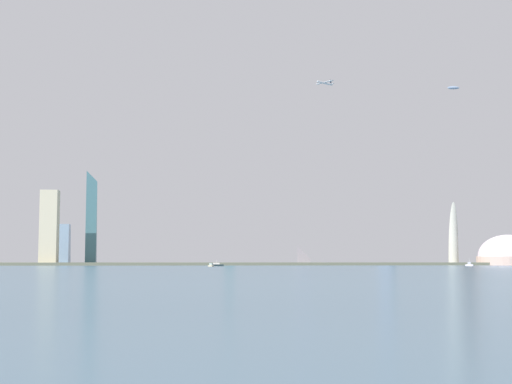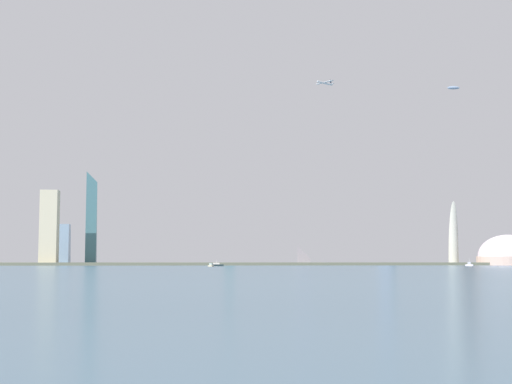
{
  "view_description": "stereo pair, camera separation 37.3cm",
  "coord_description": "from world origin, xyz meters",
  "px_view_note": "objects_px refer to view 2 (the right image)",
  "views": [
    {
      "loc": [
        -133.85,
        -529.5,
        5.8
      ],
      "look_at": [
        -43.02,
        436.34,
        95.64
      ],
      "focal_mm": 52.27,
      "sensor_mm": 36.0,
      "label": 1
    },
    {
      "loc": [
        -133.48,
        -529.53,
        5.8
      ],
      "look_at": [
        -43.02,
        436.34,
        95.64
      ],
      "focal_mm": 52.27,
      "sensor_mm": 36.0,
      "label": 2
    }
  ],
  "objects_px": {
    "skyscraper_0": "(469,208)",
    "skyscraper_1": "(63,245)",
    "airplane": "(325,83)",
    "skyscraper_2": "(229,234)",
    "skyscraper_6": "(388,226)",
    "boat_2": "(469,265)",
    "observation_tower": "(451,137)",
    "skyscraper_7": "(303,219)",
    "boat_4": "(216,265)",
    "skyscraper_4": "(92,202)",
    "stadium_dome": "(508,257)",
    "boat_0": "(211,265)",
    "skyscraper_3": "(49,228)",
    "skyscraper_5": "(301,221)",
    "skyscraper_8": "(384,220)"
  },
  "relations": [
    {
      "from": "boat_4",
      "to": "airplane",
      "type": "bearing_deg",
      "value": 45.6
    },
    {
      "from": "skyscraper_1",
      "to": "skyscraper_4",
      "type": "distance_m",
      "value": 67.95
    },
    {
      "from": "airplane",
      "to": "skyscraper_1",
      "type": "bearing_deg",
      "value": -46.26
    },
    {
      "from": "observation_tower",
      "to": "skyscraper_8",
      "type": "distance_m",
      "value": 146.0
    },
    {
      "from": "skyscraper_0",
      "to": "skyscraper_7",
      "type": "height_order",
      "value": "skyscraper_0"
    },
    {
      "from": "skyscraper_5",
      "to": "boat_4",
      "type": "distance_m",
      "value": 268.88
    },
    {
      "from": "skyscraper_3",
      "to": "boat_2",
      "type": "relative_size",
      "value": 10.79
    },
    {
      "from": "skyscraper_4",
      "to": "skyscraper_7",
      "type": "bearing_deg",
      "value": -3.49
    },
    {
      "from": "skyscraper_2",
      "to": "skyscraper_8",
      "type": "xyz_separation_m",
      "value": [
        216.33,
        -38.23,
        18.55
      ]
    },
    {
      "from": "skyscraper_5",
      "to": "skyscraper_8",
      "type": "relative_size",
      "value": 0.97
    },
    {
      "from": "stadium_dome",
      "to": "skyscraper_7",
      "type": "distance_m",
      "value": 278.84
    },
    {
      "from": "skyscraper_3",
      "to": "boat_0",
      "type": "height_order",
      "value": "skyscraper_3"
    },
    {
      "from": "boat_4",
      "to": "skyscraper_1",
      "type": "bearing_deg",
      "value": 138.13
    },
    {
      "from": "skyscraper_2",
      "to": "skyscraper_6",
      "type": "relative_size",
      "value": 0.84
    },
    {
      "from": "skyscraper_2",
      "to": "boat_2",
      "type": "distance_m",
      "value": 357.39
    },
    {
      "from": "observation_tower",
      "to": "skyscraper_7",
      "type": "bearing_deg",
      "value": 172.76
    },
    {
      "from": "skyscraper_1",
      "to": "airplane",
      "type": "bearing_deg",
      "value": -10.66
    },
    {
      "from": "stadium_dome",
      "to": "boat_0",
      "type": "bearing_deg",
      "value": -153.21
    },
    {
      "from": "skyscraper_1",
      "to": "boat_0",
      "type": "distance_m",
      "value": 319.99
    },
    {
      "from": "skyscraper_1",
      "to": "skyscraper_5",
      "type": "height_order",
      "value": "skyscraper_5"
    },
    {
      "from": "skyscraper_0",
      "to": "skyscraper_8",
      "type": "height_order",
      "value": "skyscraper_0"
    },
    {
      "from": "skyscraper_0",
      "to": "skyscraper_7",
      "type": "xyz_separation_m",
      "value": [
        -235.22,
        -3.99,
        -17.13
      ]
    },
    {
      "from": "airplane",
      "to": "skyscraper_4",
      "type": "bearing_deg",
      "value": -47.76
    },
    {
      "from": "observation_tower",
      "to": "skyscraper_3",
      "type": "height_order",
      "value": "observation_tower"
    },
    {
      "from": "boat_2",
      "to": "skyscraper_0",
      "type": "bearing_deg",
      "value": -76.79
    },
    {
      "from": "observation_tower",
      "to": "airplane",
      "type": "bearing_deg",
      "value": -172.51
    },
    {
      "from": "stadium_dome",
      "to": "skyscraper_1",
      "type": "height_order",
      "value": "skyscraper_1"
    },
    {
      "from": "skyscraper_6",
      "to": "boat_4",
      "type": "height_order",
      "value": "skyscraper_6"
    },
    {
      "from": "skyscraper_0",
      "to": "skyscraper_1",
      "type": "relative_size",
      "value": 3.0
    },
    {
      "from": "skyscraper_4",
      "to": "skyscraper_5",
      "type": "relative_size",
      "value": 1.37
    },
    {
      "from": "skyscraper_5",
      "to": "boat_2",
      "type": "bearing_deg",
      "value": -55.16
    },
    {
      "from": "skyscraper_3",
      "to": "skyscraper_5",
      "type": "height_order",
      "value": "skyscraper_5"
    },
    {
      "from": "skyscraper_5",
      "to": "boat_4",
      "type": "relative_size",
      "value": 7.71
    },
    {
      "from": "skyscraper_3",
      "to": "airplane",
      "type": "height_order",
      "value": "airplane"
    },
    {
      "from": "skyscraper_4",
      "to": "boat_0",
      "type": "bearing_deg",
      "value": -59.55
    },
    {
      "from": "skyscraper_4",
      "to": "skyscraper_6",
      "type": "xyz_separation_m",
      "value": [
        419.39,
        41.93,
        -27.68
      ]
    },
    {
      "from": "skyscraper_6",
      "to": "skyscraper_8",
      "type": "height_order",
      "value": "skyscraper_8"
    },
    {
      "from": "skyscraper_3",
      "to": "airplane",
      "type": "bearing_deg",
      "value": -2.26
    },
    {
      "from": "boat_4",
      "to": "skyscraper_6",
      "type": "bearing_deg",
      "value": 46.36
    },
    {
      "from": "skyscraper_7",
      "to": "skyscraper_3",
      "type": "bearing_deg",
      "value": -173.99
    },
    {
      "from": "observation_tower",
      "to": "skyscraper_0",
      "type": "relative_size",
      "value": 2.1
    },
    {
      "from": "skyscraper_0",
      "to": "boat_0",
      "type": "distance_m",
      "value": 449.0
    },
    {
      "from": "observation_tower",
      "to": "boat_2",
      "type": "xyz_separation_m",
      "value": [
        -38.48,
        -154.56,
        -172.04
      ]
    },
    {
      "from": "skyscraper_5",
      "to": "boat_0",
      "type": "relative_size",
      "value": 9.99
    },
    {
      "from": "boat_2",
      "to": "airplane",
      "type": "relative_size",
      "value": 0.34
    },
    {
      "from": "observation_tower",
      "to": "skyscraper_4",
      "type": "relative_size",
      "value": 1.96
    },
    {
      "from": "skyscraper_2",
      "to": "skyscraper_4",
      "type": "bearing_deg",
      "value": -166.32
    },
    {
      "from": "boat_2",
      "to": "observation_tower",
      "type": "bearing_deg",
      "value": -69.02
    },
    {
      "from": "stadium_dome",
      "to": "skyscraper_0",
      "type": "bearing_deg",
      "value": 131.2
    },
    {
      "from": "skyscraper_4",
      "to": "boat_2",
      "type": "bearing_deg",
      "value": -23.85
    }
  ]
}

